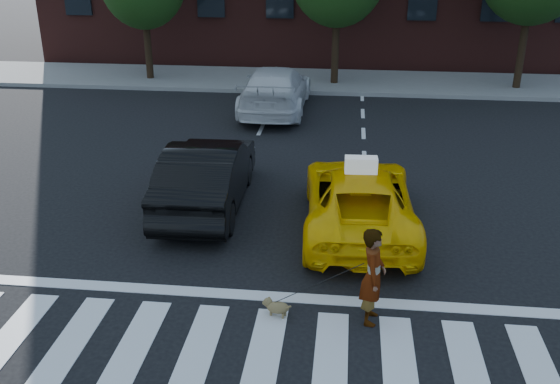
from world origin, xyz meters
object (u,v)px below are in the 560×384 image
(taxi, at_px, (359,199))
(black_sedan, at_px, (207,174))
(woman, at_px, (373,276))
(dog, at_px, (276,307))
(white_suv, at_px, (275,89))

(taxi, xyz_separation_m, black_sedan, (-3.40, 0.75, 0.09))
(black_sedan, bearing_deg, taxi, 166.02)
(taxi, distance_m, black_sedan, 3.48)
(woman, relative_size, dog, 3.24)
(white_suv, bearing_deg, dog, 97.36)
(woman, distance_m, dog, 1.68)
(taxi, height_order, dog, taxi)
(black_sedan, height_order, dog, black_sedan)
(taxi, bearing_deg, woman, 90.82)
(taxi, xyz_separation_m, woman, (0.20, -3.37, 0.16))
(taxi, xyz_separation_m, dog, (-1.35, -3.42, -0.50))
(black_sedan, height_order, woman, woman)
(white_suv, distance_m, dog, 12.27)
(black_sedan, bearing_deg, woman, 129.59)
(black_sedan, distance_m, white_suv, 8.02)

